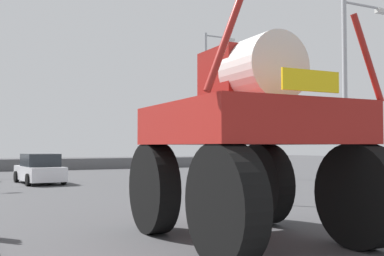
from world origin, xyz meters
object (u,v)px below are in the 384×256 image
(streetlight_near_right, at_px, (349,84))
(streetlight_far_right, at_px, (208,97))
(sedan_ahead, at_px, (40,170))
(traffic_signal_near_right, at_px, (268,114))
(oversize_sprayer, at_px, (248,137))

(streetlight_near_right, distance_m, streetlight_far_right, 12.44)
(sedan_ahead, distance_m, streetlight_near_right, 15.49)
(sedan_ahead, height_order, traffic_signal_near_right, traffic_signal_near_right)
(oversize_sprayer, height_order, traffic_signal_near_right, oversize_sprayer)
(oversize_sprayer, relative_size, traffic_signal_near_right, 1.26)
(sedan_ahead, bearing_deg, oversize_sprayer, -179.98)
(oversize_sprayer, xyz_separation_m, traffic_signal_near_right, (3.87, 4.61, 0.90))
(sedan_ahead, distance_m, traffic_signal_near_right, 13.50)
(streetlight_near_right, bearing_deg, sedan_ahead, 128.75)
(oversize_sprayer, height_order, sedan_ahead, oversize_sprayer)
(traffic_signal_near_right, distance_m, streetlight_near_right, 4.21)
(traffic_signal_near_right, height_order, streetlight_far_right, streetlight_far_right)
(sedan_ahead, bearing_deg, traffic_signal_near_right, -161.21)
(streetlight_far_right, bearing_deg, streetlight_near_right, -93.22)
(streetlight_near_right, xyz_separation_m, streetlight_far_right, (0.70, 12.40, 0.74))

